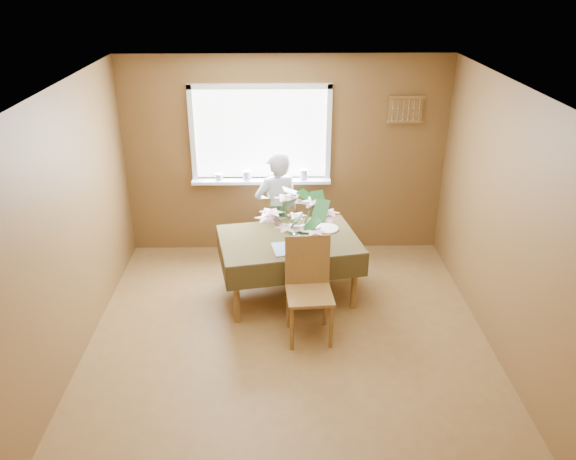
{
  "coord_description": "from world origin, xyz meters",
  "views": [
    {
      "loc": [
        -0.1,
        -4.46,
        3.42
      ],
      "look_at": [
        0.0,
        0.55,
        1.05
      ],
      "focal_mm": 35.0,
      "sensor_mm": 36.0,
      "label": 1
    }
  ],
  "objects_px": {
    "chair_near": "(309,284)",
    "seated_woman": "(277,212)",
    "chair_far": "(276,227)",
    "flower_bouquet": "(298,218)",
    "dining_table": "(289,246)"
  },
  "relations": [
    {
      "from": "dining_table",
      "to": "chair_far",
      "type": "bearing_deg",
      "value": 89.89
    },
    {
      "from": "chair_far",
      "to": "flower_bouquet",
      "type": "bearing_deg",
      "value": 99.29
    },
    {
      "from": "chair_far",
      "to": "seated_woman",
      "type": "distance_m",
      "value": 0.24
    },
    {
      "from": "dining_table",
      "to": "chair_near",
      "type": "xyz_separation_m",
      "value": [
        0.18,
        -0.7,
        -0.08
      ]
    },
    {
      "from": "chair_far",
      "to": "seated_woman",
      "type": "xyz_separation_m",
      "value": [
        0.01,
        -0.06,
        0.23
      ]
    },
    {
      "from": "dining_table",
      "to": "chair_near",
      "type": "relative_size",
      "value": 1.59
    },
    {
      "from": "chair_near",
      "to": "chair_far",
      "type": "bearing_deg",
      "value": 98.65
    },
    {
      "from": "chair_near",
      "to": "seated_woman",
      "type": "distance_m",
      "value": 1.42
    },
    {
      "from": "chair_near",
      "to": "flower_bouquet",
      "type": "xyz_separation_m",
      "value": [
        -0.1,
        0.46,
        0.52
      ]
    },
    {
      "from": "chair_far",
      "to": "seated_woman",
      "type": "bearing_deg",
      "value": 95.9
    },
    {
      "from": "chair_near",
      "to": "seated_woman",
      "type": "bearing_deg",
      "value": 98.79
    },
    {
      "from": "dining_table",
      "to": "chair_near",
      "type": "height_order",
      "value": "chair_near"
    },
    {
      "from": "dining_table",
      "to": "chair_near",
      "type": "bearing_deg",
      "value": -86.27
    },
    {
      "from": "chair_far",
      "to": "flower_bouquet",
      "type": "height_order",
      "value": "flower_bouquet"
    },
    {
      "from": "seated_woman",
      "to": "flower_bouquet",
      "type": "xyz_separation_m",
      "value": [
        0.21,
        -0.92,
        0.33
      ]
    }
  ]
}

